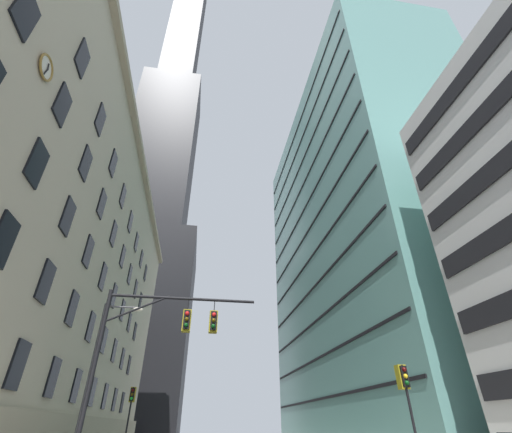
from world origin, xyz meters
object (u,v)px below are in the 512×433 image
at_px(traffic_signal_mast, 163,336).
at_px(street_lamppost, 100,359).
at_px(traffic_light_near_right, 404,382).
at_px(traffic_light_far_left, 132,398).

distance_m(traffic_signal_mast, street_lamppost, 5.32).
xyz_separation_m(traffic_light_near_right, traffic_light_far_left, (-14.16, 14.52, 0.12)).
bearing_deg(traffic_light_far_left, traffic_signal_mast, -77.51).
height_order(traffic_light_near_right, traffic_light_far_left, traffic_light_far_left).
relative_size(traffic_signal_mast, traffic_light_near_right, 1.92).
bearing_deg(traffic_signal_mast, traffic_light_far_left, 102.49).
height_order(traffic_light_far_left, street_lamppost, street_lamppost).
bearing_deg(traffic_light_near_right, traffic_signal_mast, 174.58).
bearing_deg(street_lamppost, traffic_light_near_right, -18.58).
bearing_deg(street_lamppost, traffic_light_far_left, 86.40).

